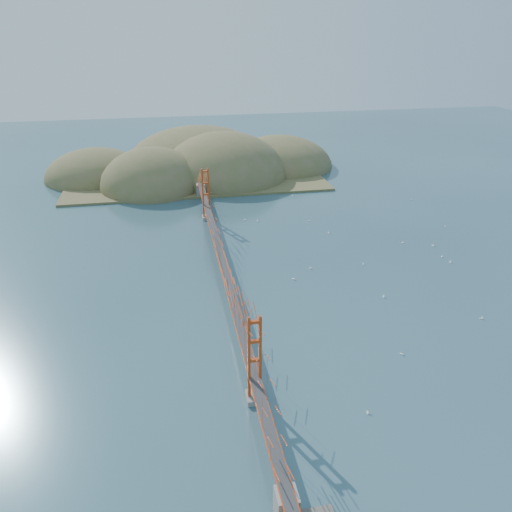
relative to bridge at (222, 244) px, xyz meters
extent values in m
plane|color=#315463|center=(0.00, -0.18, -7.01)|extent=(320.00, 320.00, 0.00)
cube|color=gray|center=(0.00, -30.18, -6.66)|extent=(2.00, 2.40, 0.70)
cube|color=gray|center=(0.00, 29.82, -6.66)|extent=(2.00, 2.40, 0.70)
cube|color=#BA3C14|center=(0.00, -0.18, -3.71)|extent=(1.40, 92.00, 0.16)
cube|color=#BA3C14|center=(0.00, -0.18, -3.91)|extent=(1.33, 92.00, 0.24)
cube|color=#38383A|center=(0.00, -0.18, -3.61)|extent=(1.19, 92.00, 0.03)
cube|color=gray|center=(0.00, -46.18, -5.36)|extent=(2.00, 2.20, 3.30)
cube|color=gray|center=(0.00, 45.82, -5.36)|extent=(2.20, 2.60, 3.30)
cube|color=#7A6446|center=(0.00, 63.82, -6.76)|extent=(70.00, 40.00, 0.60)
ellipsoid|color=#7A6446|center=(-12.00, 55.82, -7.01)|extent=(28.00, 28.00, 21.00)
ellipsoid|color=#7A6446|center=(8.00, 61.82, -7.01)|extent=(36.00, 36.00, 25.00)
ellipsoid|color=#7A6446|center=(26.00, 69.82, -7.01)|extent=(32.00, 32.00, 18.00)
ellipsoid|color=#7A6446|center=(-28.00, 67.82, -7.01)|extent=(28.00, 28.00, 16.00)
ellipsoid|color=#7A6446|center=(2.00, 77.82, -7.01)|extent=(44.00, 44.00, 22.00)
cube|color=white|center=(26.30, 1.68, -6.96)|extent=(0.22, 0.49, 0.09)
cylinder|color=white|center=(26.30, 1.68, -6.70)|extent=(0.01, 0.01, 0.51)
cube|color=white|center=(37.07, -19.10, -6.95)|extent=(0.55, 0.33, 0.10)
cylinder|color=white|center=(37.07, -19.10, -6.66)|extent=(0.02, 0.02, 0.58)
cube|color=white|center=(42.09, 1.73, -6.94)|extent=(0.60, 0.55, 0.11)
cylinder|color=white|center=(42.09, 1.73, -6.60)|extent=(0.02, 0.02, 0.67)
cube|color=white|center=(22.32, 24.31, -6.96)|extent=(0.51, 0.33, 0.09)
cylinder|color=white|center=(22.32, 24.31, -6.69)|extent=(0.01, 0.01, 0.53)
cube|color=white|center=(42.56, -0.58, -6.95)|extent=(0.37, 0.61, 0.10)
cylinder|color=white|center=(42.56, -0.58, -6.63)|extent=(0.02, 0.02, 0.63)
cube|color=white|center=(37.62, 9.17, -6.95)|extent=(0.58, 0.31, 0.10)
cylinder|color=white|center=(37.62, 9.17, -6.65)|extent=(0.02, 0.02, 0.60)
cube|color=white|center=(12.13, -1.75, -6.94)|extent=(0.63, 0.54, 0.11)
cylinder|color=white|center=(12.13, -1.75, -6.60)|extent=(0.02, 0.02, 0.68)
cube|color=white|center=(21.22, -25.17, -6.95)|extent=(0.52, 0.45, 0.10)
cylinder|color=white|center=(21.22, -25.17, -6.67)|extent=(0.02, 0.02, 0.57)
cube|color=white|center=(51.35, 33.42, -6.94)|extent=(0.63, 0.43, 0.11)
cylinder|color=white|center=(51.35, 33.42, -6.61)|extent=(0.02, 0.02, 0.66)
cube|color=white|center=(8.30, 27.35, -6.94)|extent=(0.64, 0.43, 0.11)
cylinder|color=white|center=(8.30, 27.35, -6.61)|extent=(0.02, 0.02, 0.67)
cube|color=white|center=(24.53, 16.87, -6.94)|extent=(0.22, 0.61, 0.11)
cylinder|color=white|center=(24.53, 16.87, -6.62)|extent=(0.02, 0.02, 0.65)
cube|color=white|center=(16.21, 1.77, -6.94)|extent=(0.61, 0.48, 0.11)
cylinder|color=white|center=(16.21, 1.77, -6.62)|extent=(0.02, 0.02, 0.65)
cube|color=white|center=(43.03, 6.81, -6.94)|extent=(0.34, 0.66, 0.11)
cylinder|color=white|center=(43.03, 6.81, -6.60)|extent=(0.02, 0.02, 0.69)
cube|color=white|center=(25.10, -10.31, -6.94)|extent=(0.34, 0.62, 0.11)
cylinder|color=white|center=(25.10, -10.31, -6.62)|extent=(0.02, 0.02, 0.64)
cube|color=white|center=(23.10, 41.82, -6.95)|extent=(0.57, 0.34, 0.10)
cylinder|color=white|center=(23.10, 41.82, -6.65)|extent=(0.02, 0.02, 0.59)
cube|color=white|center=(12.46, -34.79, -6.95)|extent=(0.24, 0.57, 0.10)
cylinder|color=white|center=(12.46, -34.79, -6.64)|extent=(0.02, 0.02, 0.61)
cube|color=white|center=(50.58, 15.64, -6.95)|extent=(0.53, 0.39, 0.09)
cylinder|color=white|center=(50.58, 15.64, -6.67)|extent=(0.01, 0.01, 0.56)
cube|color=white|center=(10.96, 26.20, -6.94)|extent=(0.48, 0.62, 0.11)
cylinder|color=white|center=(10.96, 26.20, -6.61)|extent=(0.02, 0.02, 0.66)
camera|label=1|loc=(-8.27, -75.78, 34.42)|focal=35.00mm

